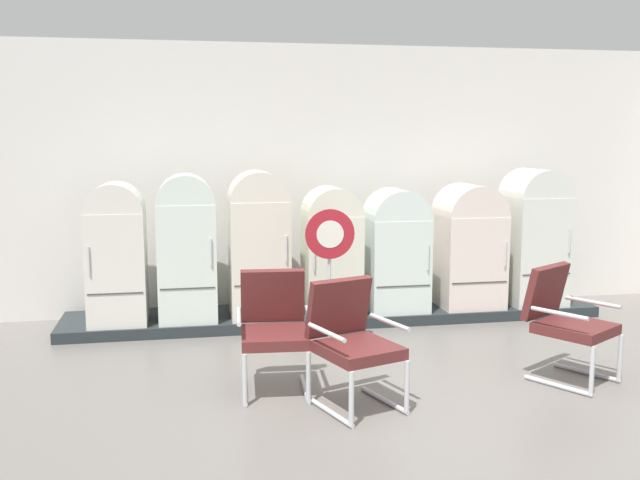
{
  "coord_description": "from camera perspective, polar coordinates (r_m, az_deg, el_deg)",
  "views": [
    {
      "loc": [
        -1.68,
        -4.94,
        2.16
      ],
      "look_at": [
        -0.24,
        2.75,
        0.99
      ],
      "focal_mm": 40.22,
      "sensor_mm": 36.0,
      "label": 1
    }
  ],
  "objects": [
    {
      "name": "refrigerator_6",
      "position": [
        8.96,
        16.67,
        0.59
      ],
      "size": [
        0.65,
        0.72,
        1.62
      ],
      "color": "silver",
      "rests_on": "display_plinth"
    },
    {
      "name": "refrigerator_3",
      "position": [
        8.09,
        0.92,
        -0.55
      ],
      "size": [
        0.62,
        0.61,
        1.44
      ],
      "color": "silver",
      "rests_on": "display_plinth"
    },
    {
      "name": "refrigerator_4",
      "position": [
        8.29,
        6.08,
        -0.55
      ],
      "size": [
        0.68,
        0.64,
        1.41
      ],
      "color": "silver",
      "rests_on": "display_plinth"
    },
    {
      "name": "refrigerator_5",
      "position": [
        8.63,
        11.76,
        -0.21
      ],
      "size": [
        0.72,
        0.72,
        1.44
      ],
      "color": "silver",
      "rests_on": "display_plinth"
    },
    {
      "name": "ground",
      "position": [
        5.66,
        7.76,
        -14.25
      ],
      "size": [
        12.0,
        10.0,
        0.05
      ],
      "primitive_type": "cube",
      "color": "slate"
    },
    {
      "name": "refrigerator_0",
      "position": [
        7.98,
        -15.9,
        -0.7
      ],
      "size": [
        0.61,
        0.65,
        1.52
      ],
      "color": "silver",
      "rests_on": "display_plinth"
    },
    {
      "name": "armchair_right",
      "position": [
        6.67,
        18.93,
        -5.82
      ],
      "size": [
        0.83,
        0.88,
        1.0
      ],
      "color": "silver",
      "rests_on": "ground"
    },
    {
      "name": "display_plinth",
      "position": [
        8.41,
        1.24,
        -5.93
      ],
      "size": [
        6.17,
        0.95,
        0.12
      ],
      "primitive_type": "cube",
      "color": "#252C30",
      "rests_on": "ground"
    },
    {
      "name": "sign_stand",
      "position": [
        7.21,
        0.77,
        -2.99
      ],
      "size": [
        0.5,
        0.32,
        1.41
      ],
      "color": "#2D2D30",
      "rests_on": "ground"
    },
    {
      "name": "armchair_left",
      "position": [
        6.09,
        -3.69,
        -6.72
      ],
      "size": [
        0.65,
        0.74,
        1.0
      ],
      "color": "silver",
      "rests_on": "ground"
    },
    {
      "name": "refrigerator_1",
      "position": [
        7.92,
        -10.58,
        -0.24
      ],
      "size": [
        0.62,
        0.63,
        1.6
      ],
      "color": "silver",
      "rests_on": "display_plinth"
    },
    {
      "name": "back_wall",
      "position": [
        8.78,
        0.41,
        4.97
      ],
      "size": [
        11.76,
        0.12,
        3.2
      ],
      "color": "silver",
      "rests_on": "ground"
    },
    {
      "name": "refrigerator_2",
      "position": [
        7.97,
        -4.9,
        0.03
      ],
      "size": [
        0.65,
        0.65,
        1.63
      ],
      "color": "silver",
      "rests_on": "display_plinth"
    },
    {
      "name": "armchair_center",
      "position": [
        5.72,
        2.55,
        -7.71
      ],
      "size": [
        0.76,
        0.84,
        1.0
      ],
      "color": "silver",
      "rests_on": "ground"
    }
  ]
}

